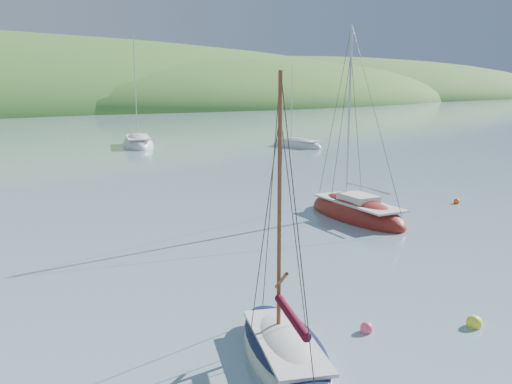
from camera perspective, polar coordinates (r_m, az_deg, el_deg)
ground at (r=20.02m, az=16.20°, el=-11.09°), size 700.00×700.00×0.00m
daysailer_white at (r=15.99m, az=2.87°, el=-15.66°), size 3.97×5.68×8.22m
sloop_red at (r=31.92m, az=9.99°, el=-2.19°), size 3.83×7.95×11.28m
distant_sloop_b at (r=68.39m, az=-11.70°, el=4.68°), size 6.78×10.33×13.91m
distant_sloop_d at (r=66.41m, az=4.09°, el=4.66°), size 3.43×7.37×10.14m
mooring_buoys at (r=22.88m, az=18.38°, el=-8.10°), size 18.70×11.53×0.48m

